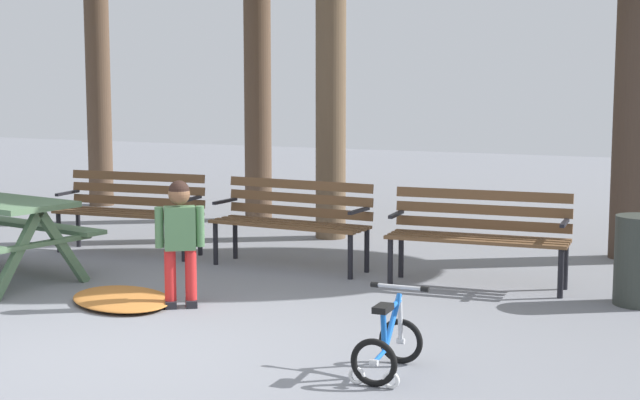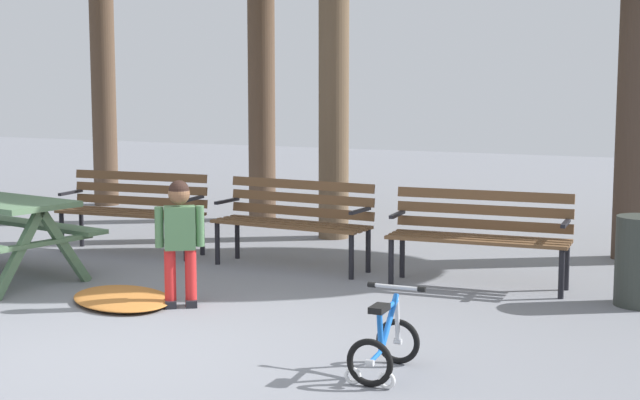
# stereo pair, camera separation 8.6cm
# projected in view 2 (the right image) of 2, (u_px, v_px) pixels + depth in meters

# --- Properties ---
(ground) EXTENTS (36.00, 36.00, 0.00)m
(ground) POSITION_uv_depth(u_px,v_px,m) (117.00, 352.00, 6.57)
(ground) COLOR slate
(park_bench_far_left) EXTENTS (1.63, 0.57, 0.85)m
(park_bench_far_left) POSITION_uv_depth(u_px,v_px,m) (134.00, 205.00, 10.25)
(park_bench_far_left) COLOR brown
(park_bench_far_left) RESTS_ON ground
(park_bench_left) EXTENTS (1.63, 0.56, 0.85)m
(park_bench_left) POSITION_uv_depth(u_px,v_px,m) (295.00, 216.00, 9.44)
(park_bench_left) COLOR brown
(park_bench_left) RESTS_ON ground
(park_bench_right) EXTENTS (1.63, 0.56, 0.85)m
(park_bench_right) POSITION_uv_depth(u_px,v_px,m) (480.00, 230.00, 8.58)
(park_bench_right) COLOR brown
(park_bench_right) RESTS_ON ground
(child_standing) EXTENTS (0.34, 0.28, 1.04)m
(child_standing) POSITION_uv_depth(u_px,v_px,m) (180.00, 233.00, 7.78)
(child_standing) COLOR red
(child_standing) RESTS_ON ground
(kids_bicycle) EXTENTS (0.39, 0.57, 0.54)m
(kids_bicycle) POSITION_uv_depth(u_px,v_px,m) (384.00, 344.00, 6.03)
(kids_bicycle) COLOR black
(kids_bicycle) RESTS_ON ground
(leaf_pile) EXTENTS (1.31, 1.21, 0.07)m
(leaf_pile) POSITION_uv_depth(u_px,v_px,m) (122.00, 298.00, 8.01)
(leaf_pile) COLOR #B26B2D
(leaf_pile) RESTS_ON ground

